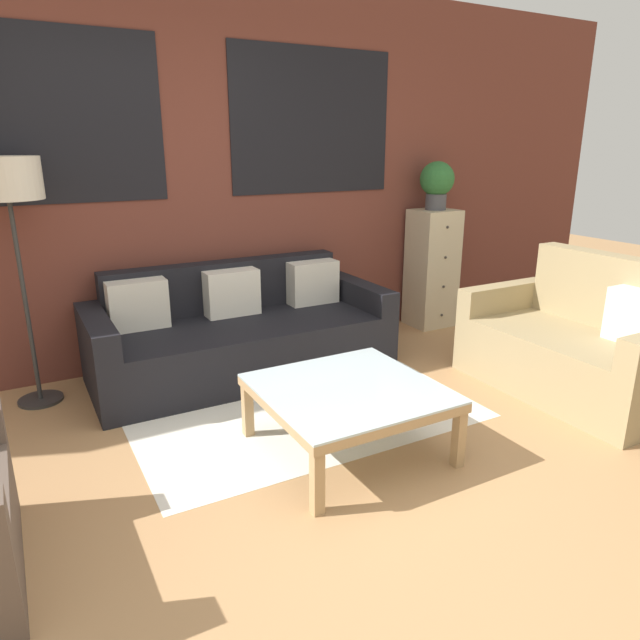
{
  "coord_description": "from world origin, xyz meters",
  "views": [
    {
      "loc": [
        -1.31,
        -1.82,
        1.64
      ],
      "look_at": [
        0.38,
        1.24,
        0.55
      ],
      "focal_mm": 32.0,
      "sensor_mm": 36.0,
      "label": 1
    }
  ],
  "objects_px": {
    "coffee_table": "(348,396)",
    "settee_vintage": "(578,347)",
    "couch_dark": "(241,335)",
    "potted_plant": "(437,182)",
    "floor_lamp": "(8,190)",
    "drawer_cabinet": "(432,269)"
  },
  "relations": [
    {
      "from": "coffee_table",
      "to": "settee_vintage",
      "type": "bearing_deg",
      "value": -1.93
    },
    {
      "from": "couch_dark",
      "to": "potted_plant",
      "type": "distance_m",
      "value": 2.23
    },
    {
      "from": "floor_lamp",
      "to": "potted_plant",
      "type": "relative_size",
      "value": 3.74
    },
    {
      "from": "settee_vintage",
      "to": "potted_plant",
      "type": "bearing_deg",
      "value": 86.82
    },
    {
      "from": "couch_dark",
      "to": "settee_vintage",
      "type": "height_order",
      "value": "settee_vintage"
    },
    {
      "from": "settee_vintage",
      "to": "potted_plant",
      "type": "height_order",
      "value": "potted_plant"
    },
    {
      "from": "settee_vintage",
      "to": "drawer_cabinet",
      "type": "distance_m",
      "value": 1.68
    },
    {
      "from": "floor_lamp",
      "to": "settee_vintage",
      "type": "bearing_deg",
      "value": -25.87
    },
    {
      "from": "floor_lamp",
      "to": "coffee_table",
      "type": "bearing_deg",
      "value": -46.08
    },
    {
      "from": "settee_vintage",
      "to": "coffee_table",
      "type": "bearing_deg",
      "value": 178.07
    },
    {
      "from": "couch_dark",
      "to": "coffee_table",
      "type": "xyz_separation_m",
      "value": [
        0.09,
        -1.37,
        0.04
      ]
    },
    {
      "from": "potted_plant",
      "to": "drawer_cabinet",
      "type": "bearing_deg",
      "value": -90.0
    },
    {
      "from": "drawer_cabinet",
      "to": "couch_dark",
      "type": "bearing_deg",
      "value": -173.26
    },
    {
      "from": "couch_dark",
      "to": "settee_vintage",
      "type": "bearing_deg",
      "value": -37.31
    },
    {
      "from": "drawer_cabinet",
      "to": "potted_plant",
      "type": "xyz_separation_m",
      "value": [
        0.0,
        0.0,
        0.77
      ]
    },
    {
      "from": "potted_plant",
      "to": "settee_vintage",
      "type": "bearing_deg",
      "value": -93.18
    },
    {
      "from": "couch_dark",
      "to": "drawer_cabinet",
      "type": "bearing_deg",
      "value": 6.74
    },
    {
      "from": "coffee_table",
      "to": "drawer_cabinet",
      "type": "distance_m",
      "value": 2.48
    },
    {
      "from": "couch_dark",
      "to": "floor_lamp",
      "type": "distance_m",
      "value": 1.75
    },
    {
      "from": "floor_lamp",
      "to": "couch_dark",
      "type": "bearing_deg",
      "value": -5.94
    },
    {
      "from": "floor_lamp",
      "to": "potted_plant",
      "type": "xyz_separation_m",
      "value": [
        3.34,
        0.09,
        -0.06
      ]
    },
    {
      "from": "settee_vintage",
      "to": "drawer_cabinet",
      "type": "height_order",
      "value": "drawer_cabinet"
    }
  ]
}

